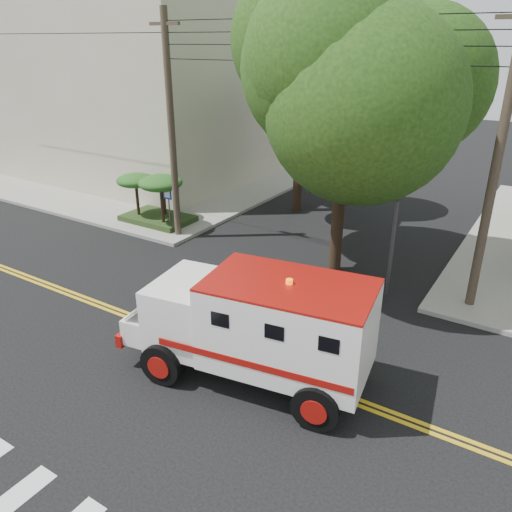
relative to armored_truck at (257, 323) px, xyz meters
The scene contains 11 objects.
ground 3.00m from the armored_truck, 169.14° to the left, with size 100.00×100.00×0.00m, color black.
sidewalk_nw 21.29m from the armored_truck, 138.84° to the left, with size 17.00×17.00×0.15m, color gray.
building_left 23.99m from the armored_truck, 139.29° to the left, with size 16.00×14.00×10.00m, color #B6B195.
utility_pole_left 10.76m from the armored_truck, 141.30° to the left, with size 0.28×0.28×9.00m, color #382D23.
utility_pole_right 8.22m from the armored_truck, 60.27° to the left, with size 0.28×0.28×9.00m, color #382D23.
tree_main 8.74m from the armored_truck, 94.69° to the left, with size 6.08×5.70×9.85m.
tree_left 13.93m from the armored_truck, 112.84° to the left, with size 4.48×4.20×7.70m.
traffic_signal 6.25m from the armored_truck, 77.80° to the left, with size 0.15×0.18×3.60m.
accessibility_sign 10.94m from the armored_truck, 142.56° to the left, with size 0.45×0.10×2.02m.
palm_planter 12.20m from the armored_truck, 144.41° to the left, with size 3.52×2.63×2.36m.
armored_truck is the anchor object (origin of this frame).
Camera 1 is at (8.01, -9.24, 7.86)m, focal length 35.00 mm.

